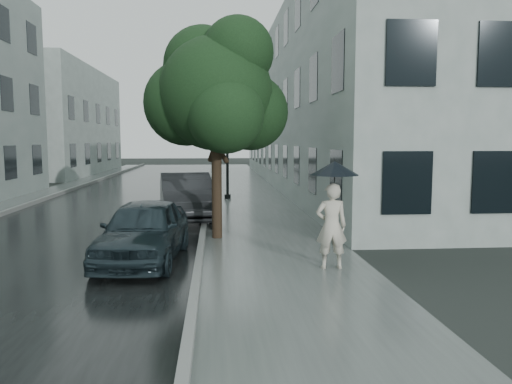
{
  "coord_description": "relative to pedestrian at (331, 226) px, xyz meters",
  "views": [
    {
      "loc": [
        -1.2,
        -9.93,
        2.63
      ],
      "look_at": [
        -0.2,
        2.53,
        1.3
      ],
      "focal_mm": 35.0,
      "sensor_mm": 36.0,
      "label": 1
    }
  ],
  "objects": [
    {
      "name": "ground",
      "position": [
        -1.11,
        0.14,
        -0.88
      ],
      "size": [
        120.0,
        120.0,
        0.0
      ],
      "primitive_type": "plane",
      "color": "black",
      "rests_on": "ground"
    },
    {
      "name": "sidewalk",
      "position": [
        -0.86,
        12.14,
        -0.88
      ],
      "size": [
        3.5,
        60.0,
        0.01
      ],
      "primitive_type": "cube",
      "color": "slate",
      "rests_on": "ground"
    },
    {
      "name": "kerb_near",
      "position": [
        -2.69,
        12.14,
        -0.8
      ],
      "size": [
        0.15,
        60.0,
        0.15
      ],
      "primitive_type": "cube",
      "color": "slate",
      "rests_on": "ground"
    },
    {
      "name": "asphalt_road",
      "position": [
        -6.19,
        12.14,
        -0.88
      ],
      "size": [
        6.85,
        60.0,
        0.0
      ],
      "primitive_type": "cube",
      "color": "black",
      "rests_on": "ground"
    },
    {
      "name": "kerb_far",
      "position": [
        -9.69,
        12.14,
        -0.8
      ],
      "size": [
        0.15,
        60.0,
        0.15
      ],
      "primitive_type": "cube",
      "color": "slate",
      "rests_on": "ground"
    },
    {
      "name": "sidewalk_far",
      "position": [
        -10.61,
        12.14,
        -0.88
      ],
      "size": [
        1.7,
        60.0,
        0.01
      ],
      "primitive_type": "cube",
      "color": "#4C5451",
      "rests_on": "ground"
    },
    {
      "name": "building_near",
      "position": [
        4.36,
        19.64,
        3.62
      ],
      "size": [
        7.02,
        36.0,
        9.0
      ],
      "color": "#96A49F",
      "rests_on": "ground"
    },
    {
      "name": "building_far_b",
      "position": [
        -14.89,
        30.14,
        3.12
      ],
      "size": [
        7.02,
        18.0,
        8.0
      ],
      "color": "#96A49F",
      "rests_on": "ground"
    },
    {
      "name": "pedestrian",
      "position": [
        0.0,
        0.0,
        0.0
      ],
      "size": [
        0.65,
        0.44,
        1.74
      ],
      "primitive_type": "imported",
      "rotation": [
        0.0,
        0.0,
        3.1
      ],
      "color": "#BBB7A4",
      "rests_on": "sidewalk"
    },
    {
      "name": "umbrella",
      "position": [
        0.04,
        -0.04,
        1.17
      ],
      "size": [
        1.29,
        1.29,
        1.31
      ],
      "rotation": [
        0.0,
        0.0,
        -0.38
      ],
      "color": "black",
      "rests_on": "ground"
    },
    {
      "name": "street_tree",
      "position": [
        -2.3,
        3.5,
        2.97
      ],
      "size": [
        3.88,
        3.52,
        5.74
      ],
      "color": "#332619",
      "rests_on": "ground"
    },
    {
      "name": "lamp_post",
      "position": [
        -1.96,
        12.2,
        2.18
      ],
      "size": [
        0.82,
        0.46,
        5.36
      ],
      "rotation": [
        0.0,
        0.0,
        -0.3
      ],
      "color": "black",
      "rests_on": "ground"
    },
    {
      "name": "car_near",
      "position": [
        -3.87,
        0.92,
        -0.2
      ],
      "size": [
        1.89,
        4.04,
        1.34
      ],
      "primitive_type": "imported",
      "rotation": [
        0.0,
        0.0,
        -0.08
      ],
      "color": "#1A272D",
      "rests_on": "ground"
    },
    {
      "name": "car_far",
      "position": [
        -3.31,
        6.72,
        -0.12
      ],
      "size": [
        2.2,
        4.75,
        1.51
      ],
      "primitive_type": "imported",
      "rotation": [
        0.0,
        0.0,
        0.14
      ],
      "color": "black",
      "rests_on": "ground"
    }
  ]
}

